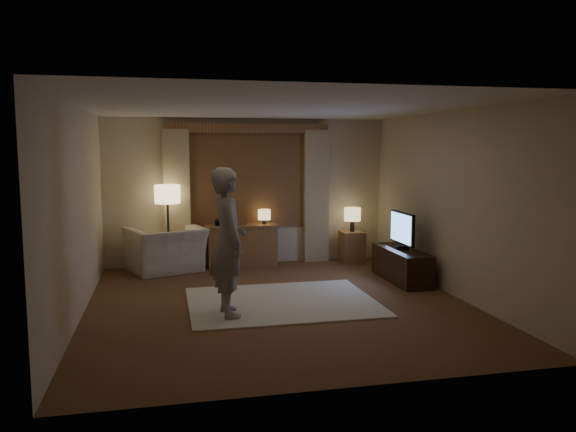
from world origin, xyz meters
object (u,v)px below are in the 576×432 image
object	(u,v)px
sideboard	(242,247)
person	(228,242)
armchair	(166,250)
side_table	(352,247)
tv_stand	(401,265)

from	to	relation	value
sideboard	person	distance (m)	3.03
sideboard	armchair	xyz separation A→B (m)	(-1.32, -0.17, 0.03)
sideboard	armchair	bearing A→B (deg)	-172.74
side_table	armchair	bearing A→B (deg)	-177.98
armchair	side_table	bearing A→B (deg)	160.31
sideboard	tv_stand	size ratio (longest dim) A/B	0.86
sideboard	tv_stand	xyz separation A→B (m)	(2.29, -1.64, -0.10)
armchair	person	bearing A→B (deg)	83.47
armchair	tv_stand	size ratio (longest dim) A/B	0.83
tv_stand	person	bearing A→B (deg)	-155.89
armchair	tv_stand	xyz separation A→B (m)	(3.61, -1.47, -0.13)
side_table	person	distance (m)	3.92
sideboard	side_table	distance (m)	2.02
armchair	person	size ratio (longest dim) A/B	0.64
sideboard	side_table	xyz separation A→B (m)	(2.02, -0.05, -0.07)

